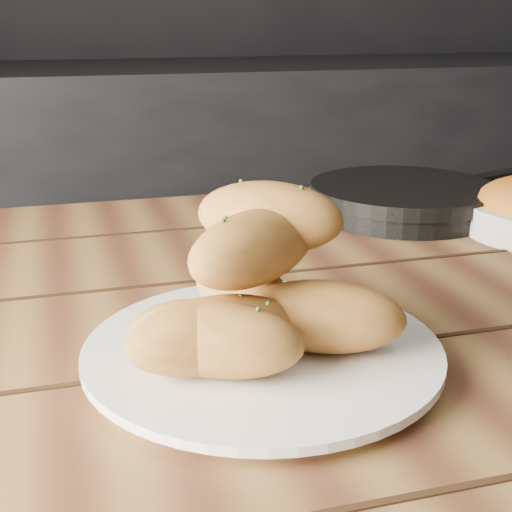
# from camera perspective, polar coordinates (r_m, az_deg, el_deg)

# --- Properties ---
(counter) EXTENTS (2.80, 0.60, 0.90)m
(counter) POSITION_cam_1_polar(r_m,az_deg,el_deg) (2.21, 8.54, 3.47)
(counter) COLOR black
(counter) RESTS_ON ground
(table) EXTENTS (1.53, 0.97, 0.75)m
(table) POSITION_cam_1_polar(r_m,az_deg,el_deg) (0.77, 5.96, -10.05)
(table) COLOR brown
(table) RESTS_ON ground
(plate) EXTENTS (0.30, 0.30, 0.02)m
(plate) POSITION_cam_1_polar(r_m,az_deg,el_deg) (0.61, 0.52, -7.80)
(plate) COLOR white
(plate) RESTS_ON table
(bread_rolls) EXTENTS (0.24, 0.22, 0.13)m
(bread_rolls) POSITION_cam_1_polar(r_m,az_deg,el_deg) (0.58, -0.26, -2.82)
(bread_rolls) COLOR #B97533
(bread_rolls) RESTS_ON plate
(skillet) EXTENTS (0.40, 0.27, 0.05)m
(skillet) POSITION_cam_1_polar(r_m,az_deg,el_deg) (1.07, 11.76, 4.53)
(skillet) COLOR black
(skillet) RESTS_ON table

